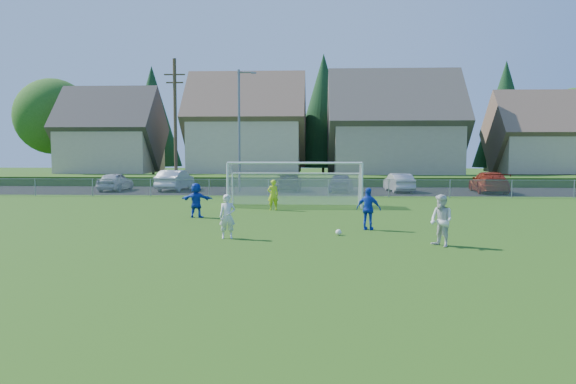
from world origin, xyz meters
The scene contains 21 objects.
ground centered at (0.00, 0.00, 0.00)m, with size 160.00×160.00×0.00m, color #193D0C.
asphalt_lot centered at (0.00, 27.50, 0.01)m, with size 60.00×60.00×0.00m, color black.
grass_embankment centered at (0.00, 35.00, 0.40)m, with size 70.00×6.00×0.80m, color #1E420F.
soccer_ball centered at (2.01, 5.37, 0.11)m, with size 0.22×0.22×0.22m, color white.
player_white_a centered at (-1.99, 4.42, 0.79)m, with size 0.58×0.38×1.58m, color silver.
player_white_b centered at (5.26, 3.10, 0.85)m, with size 0.83×0.65×1.71m, color silver.
player_blue_a centered at (3.24, 6.80, 0.84)m, with size 0.98×0.41×1.67m, color #1339B9.
player_blue_b centered at (-4.41, 10.51, 0.81)m, with size 1.51×0.48×1.62m, color #1339B9.
goalkeeper centered at (-1.07, 13.84, 0.80)m, with size 0.58×0.38×1.60m, color #C0E41A.
car_a centered at (-14.20, 26.93, 0.70)m, with size 1.66×4.13×1.41m, color #B3B7BB.
car_b centered at (-9.73, 27.54, 0.79)m, with size 1.68×4.81×1.58m, color silver.
car_d centered at (-0.89, 27.80, 0.68)m, with size 1.91×4.69×1.36m, color black.
car_e centered at (3.04, 26.39, 0.70)m, with size 1.66×4.13×1.41m, color #14113D.
car_f centered at (7.37, 26.84, 0.69)m, with size 1.46×4.19×1.38m, color #B6B6B6.
car_g centered at (13.83, 26.33, 0.77)m, with size 2.16×5.31×1.54m, color maroon.
soccer_goal centered at (0.00, 16.05, 1.63)m, with size 7.42×1.90×2.50m.
chainlink_fence centered at (0.00, 22.00, 0.63)m, with size 52.06×0.06×1.20m.
streetlight centered at (-4.45, 26.00, 4.84)m, with size 1.38×0.18×9.00m.
utility_pole centered at (-9.50, 27.00, 5.15)m, with size 1.60×0.26×10.00m.
houses_row centered at (1.97, 42.46, 7.33)m, with size 53.90×11.45×13.27m.
tree_row centered at (1.04, 48.74, 6.91)m, with size 65.98×12.36×13.80m.
Camera 1 is at (1.15, -15.31, 3.18)m, focal length 35.00 mm.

